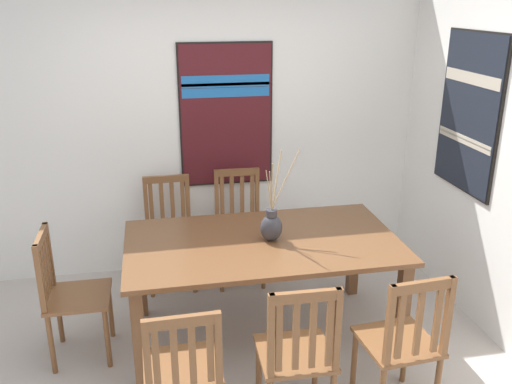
{
  "coord_description": "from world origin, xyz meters",
  "views": [
    {
      "loc": [
        -0.58,
        -2.87,
        2.4
      ],
      "look_at": [
        0.11,
        0.6,
        1.12
      ],
      "focal_mm": 38.34,
      "sensor_mm": 36.0,
      "label": 1
    }
  ],
  "objects": [
    {
      "name": "chair_0",
      "position": [
        -0.48,
        1.51,
        0.5
      ],
      "size": [
        0.43,
        0.43,
        0.94
      ],
      "color": "brown",
      "rests_on": "ground_plane"
    },
    {
      "name": "chair_1",
      "position": [
        0.13,
        1.47,
        0.51
      ],
      "size": [
        0.44,
        0.44,
        0.98
      ],
      "color": "brown",
      "rests_on": "ground_plane"
    },
    {
      "name": "chair_4",
      "position": [
        -0.49,
        -0.39,
        0.48
      ],
      "size": [
        0.43,
        0.43,
        0.91
      ],
      "color": "brown",
      "rests_on": "ground_plane"
    },
    {
      "name": "painting_on_back_wall",
      "position": [
        0.08,
        1.79,
        1.42
      ],
      "size": [
        0.82,
        0.05,
        1.25
      ],
      "color": "black"
    },
    {
      "name": "dining_table",
      "position": [
        0.14,
        0.55,
        0.68
      ],
      "size": [
        1.91,
        1.08,
        0.78
      ],
      "color": "brown",
      "rests_on": "ground_plane"
    },
    {
      "name": "centerpiece_vase",
      "position": [
        0.2,
        0.53,
        0.89
      ],
      "size": [
        0.29,
        0.26,
        0.64
      ],
      "color": "#333338",
      "rests_on": "dining_table"
    },
    {
      "name": "painting_on_side_wall",
      "position": [
        1.79,
        0.81,
        1.56
      ],
      "size": [
        0.05,
        0.77,
        1.2
      ],
      "color": "black"
    },
    {
      "name": "wall_back",
      "position": [
        0.0,
        1.86,
        1.35
      ],
      "size": [
        6.4,
        0.12,
        2.7
      ],
      "primitive_type": "cube",
      "color": "silver",
      "rests_on": "ground_plane"
    },
    {
      "name": "chair_2",
      "position": [
        -1.2,
        0.57,
        0.5
      ],
      "size": [
        0.42,
        0.42,
        0.95
      ],
      "color": "brown",
      "rests_on": "ground_plane"
    },
    {
      "name": "chair_3",
      "position": [
        0.78,
        -0.39,
        0.5
      ],
      "size": [
        0.45,
        0.45,
        0.97
      ],
      "color": "brown",
      "rests_on": "ground_plane"
    },
    {
      "name": "chair_5",
      "position": [
        0.15,
        -0.39,
        0.5
      ],
      "size": [
        0.43,
        0.43,
        0.97
      ],
      "color": "brown",
      "rests_on": "ground_plane"
    }
  ]
}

